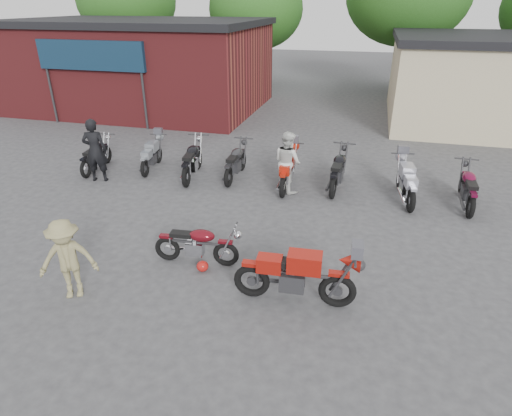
% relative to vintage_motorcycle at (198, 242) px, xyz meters
% --- Properties ---
extents(ground, '(90.00, 90.00, 0.00)m').
position_rel_vintage_motorcycle_xyz_m(ground, '(0.57, -0.54, -0.51)').
color(ground, '#38383B').
extents(brick_building, '(12.00, 8.00, 4.00)m').
position_rel_vintage_motorcycle_xyz_m(brick_building, '(-8.43, 13.46, 1.49)').
color(brick_building, maroon).
rests_on(brick_building, ground).
extents(stucco_building, '(10.00, 8.00, 3.50)m').
position_rel_vintage_motorcycle_xyz_m(stucco_building, '(9.07, 14.46, 1.24)').
color(stucco_building, tan).
rests_on(stucco_building, ground).
extents(tree_0, '(6.56, 6.56, 8.20)m').
position_rel_vintage_motorcycle_xyz_m(tree_0, '(-13.43, 21.46, 3.59)').
color(tree_0, '#1C4712').
rests_on(tree_0, ground).
extents(tree_1, '(5.92, 5.92, 7.40)m').
position_rel_vintage_motorcycle_xyz_m(tree_1, '(-4.43, 21.46, 3.19)').
color(tree_1, '#1C4712').
rests_on(tree_1, ground).
extents(tree_2, '(7.04, 7.04, 8.80)m').
position_rel_vintage_motorcycle_xyz_m(tree_2, '(4.57, 21.46, 3.89)').
color(tree_2, '#1C4712').
rests_on(tree_2, ground).
extents(vintage_motorcycle, '(1.81, 0.74, 1.03)m').
position_rel_vintage_motorcycle_xyz_m(vintage_motorcycle, '(0.00, 0.00, 0.00)').
color(vintage_motorcycle, '#570A12').
rests_on(vintage_motorcycle, ground).
extents(sportbike, '(2.22, 0.85, 1.26)m').
position_rel_vintage_motorcycle_xyz_m(sportbike, '(2.23, -0.75, 0.12)').
color(sportbike, '#A0160D').
rests_on(sportbike, ground).
extents(helmet, '(0.32, 0.32, 0.23)m').
position_rel_vintage_motorcycle_xyz_m(helmet, '(0.19, -0.26, -0.40)').
color(helmet, '#A81511').
rests_on(helmet, ground).
extents(person_dark, '(0.81, 0.64, 1.95)m').
position_rel_vintage_motorcycle_xyz_m(person_dark, '(-4.74, 3.59, 0.46)').
color(person_dark, black).
rests_on(person_dark, ground).
extents(person_light, '(1.10, 1.08, 1.78)m').
position_rel_vintage_motorcycle_xyz_m(person_light, '(1.06, 4.33, 0.38)').
color(person_light, silver).
rests_on(person_light, ground).
extents(person_tan, '(1.19, 1.00, 1.60)m').
position_rel_vintage_motorcycle_xyz_m(person_tan, '(-1.87, -1.64, 0.29)').
color(person_tan, '#8B8255').
rests_on(person_tan, ground).
extents(row_bike_0, '(0.81, 1.95, 1.10)m').
position_rel_vintage_motorcycle_xyz_m(row_bike_0, '(-5.32, 4.40, 0.04)').
color(row_bike_0, black).
rests_on(row_bike_0, ground).
extents(row_bike_1, '(0.88, 1.92, 1.07)m').
position_rel_vintage_motorcycle_xyz_m(row_bike_1, '(-3.60, 4.92, 0.02)').
color(row_bike_1, gray).
rests_on(row_bike_1, ground).
extents(row_bike_2, '(1.03, 2.23, 1.25)m').
position_rel_vintage_motorcycle_xyz_m(row_bike_2, '(-2.03, 4.61, 0.11)').
color(row_bike_2, black).
rests_on(row_bike_2, ground).
extents(row_bike_3, '(0.68, 2.02, 1.17)m').
position_rel_vintage_motorcycle_xyz_m(row_bike_3, '(-0.68, 4.90, 0.07)').
color(row_bike_3, '#262528').
rests_on(row_bike_3, ground).
extents(row_bike_4, '(0.77, 2.12, 1.22)m').
position_rel_vintage_motorcycle_xyz_m(row_bike_4, '(1.02, 4.60, 0.10)').
color(row_bike_4, red).
rests_on(row_bike_4, ground).
extents(row_bike_5, '(0.85, 2.18, 1.24)m').
position_rel_vintage_motorcycle_xyz_m(row_bike_5, '(2.48, 4.90, 0.11)').
color(row_bike_5, black).
rests_on(row_bike_5, ground).
extents(row_bike_6, '(0.96, 2.13, 1.19)m').
position_rel_vintage_motorcycle_xyz_m(row_bike_6, '(4.38, 4.52, 0.08)').
color(row_bike_6, '#999AA7').
rests_on(row_bike_6, ground).
extents(row_bike_7, '(0.71, 2.03, 1.17)m').
position_rel_vintage_motorcycle_xyz_m(row_bike_7, '(5.97, 4.54, 0.07)').
color(row_bike_7, '#590B29').
rests_on(row_bike_7, ground).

